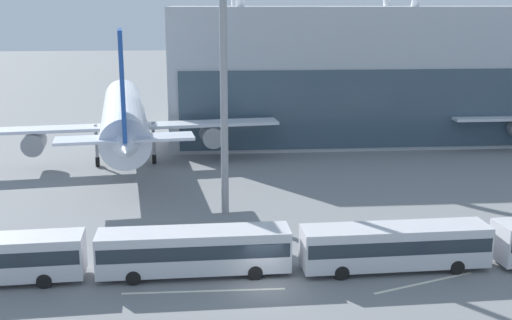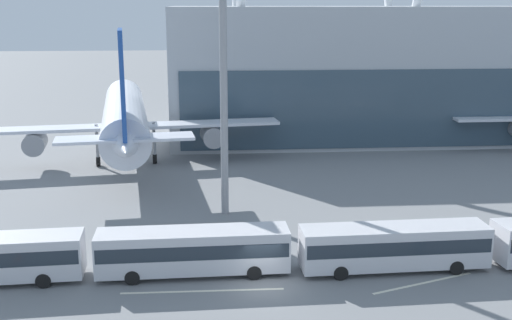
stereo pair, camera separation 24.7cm
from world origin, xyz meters
name	(u,v)px [view 1 (the left image)]	position (x,y,z in m)	size (l,w,h in m)	color
ground_plane	(265,287)	(0.00, 0.00, 0.00)	(440.00, 440.00, 0.00)	slate
airliner_at_gate_near	(124,118)	(-12.95, 34.62, 5.37)	(35.60, 38.11, 15.88)	silver
shuttle_bus_1	(194,249)	(-4.66, 2.37, 1.88)	(13.12, 3.06, 3.18)	silver
shuttle_bus_2	(395,244)	(9.23, 2.09, 1.88)	(13.15, 3.18, 3.18)	silver
floodlight_mast	(223,42)	(-2.09, 15.46, 14.97)	(2.17, 2.17, 25.50)	gray
lane_stripe_1	(424,283)	(10.62, -0.26, 0.00)	(8.01, 0.25, 0.01)	silver
lane_stripe_2	(204,291)	(-4.05, -0.34, 0.00)	(10.58, 0.25, 0.01)	silver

